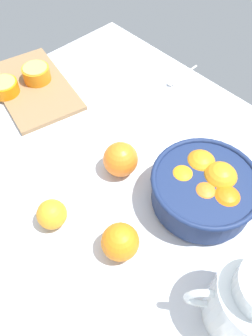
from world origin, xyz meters
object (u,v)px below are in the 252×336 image
object	(u,v)px
juice_pitcher	(250,304)
cutting_board	(33,87)
orange_half_2	(37,72)
loose_orange_2	(120,242)
loose_orange_1	(121,159)
orange_half_1	(36,74)
orange_half_0	(4,87)
loose_orange_3	(52,214)
fruit_bowl	(204,188)
spoon	(178,78)

from	to	relation	value
juice_pitcher	cutting_board	size ratio (longest dim) A/B	0.58
orange_half_2	loose_orange_2	size ratio (longest dim) A/B	0.88
cutting_board	loose_orange_2	bearing A→B (deg)	-15.48
loose_orange_1	orange_half_1	bearing A→B (deg)	174.50
orange_half_0	loose_orange_3	size ratio (longest dim) A/B	1.23
orange_half_2	cutting_board	bearing A→B (deg)	-58.25
loose_orange_1	fruit_bowl	bearing A→B (deg)	21.02
orange_half_2	loose_orange_3	distance (cm)	49.08
juice_pitcher	loose_orange_1	bearing A→B (deg)	170.70
fruit_bowl	loose_orange_2	xyz separation A→B (cm)	(-3.70, -21.11, -1.36)
loose_orange_2	juice_pitcher	bearing A→B (deg)	17.23
loose_orange_2	spoon	world-z (taller)	loose_orange_2
cutting_board	spoon	xyz separation A→B (cm)	(26.32, 34.42, -0.17)
juice_pitcher	cutting_board	world-z (taller)	juice_pitcher
cutting_board	orange_half_1	size ratio (longest dim) A/B	4.07
spoon	juice_pitcher	bearing A→B (deg)	-38.69
orange_half_1	loose_orange_1	distance (cm)	41.04
cutting_board	loose_orange_2	world-z (taller)	loose_orange_2
fruit_bowl	loose_orange_3	size ratio (longest dim) A/B	3.61
orange_half_2	loose_orange_1	bearing A→B (deg)	-6.59
juice_pitcher	loose_orange_1	xyz separation A→B (cm)	(-39.20, 6.42, -2.88)
orange_half_2	fruit_bowl	bearing A→B (deg)	2.23
orange_half_0	orange_half_1	distance (cm)	10.06
cutting_board	orange_half_1	xyz separation A→B (cm)	(-1.19, 2.70, 2.80)
orange_half_0	loose_orange_1	xyz separation A→B (cm)	(42.36, 6.00, 1.06)
cutting_board	orange_half_1	bearing A→B (deg)	113.80
fruit_bowl	loose_orange_2	bearing A→B (deg)	-99.95
fruit_bowl	orange_half_2	distance (cm)	60.73
fruit_bowl	orange_half_0	distance (cm)	62.56
fruit_bowl	juice_pitcher	xyz separation A→B (cm)	(20.46, -13.62, 1.81)
loose_orange_2	orange_half_2	bearing A→B (deg)	161.77
orange_half_2	loose_orange_1	size ratio (longest dim) A/B	0.82
orange_half_0	loose_orange_2	distance (cm)	57.96
cutting_board	loose_orange_3	xyz separation A→B (cm)	(40.07, -21.29, 2.62)
loose_orange_1	loose_orange_2	world-z (taller)	loose_orange_1
orange_half_1	orange_half_2	distance (cm)	1.51
orange_half_1	spoon	world-z (taller)	orange_half_1
orange_half_1	loose_orange_1	world-z (taller)	loose_orange_1
juice_pitcher	orange_half_2	distance (cm)	81.97
orange_half_0	loose_orange_2	world-z (taller)	loose_orange_2
loose_orange_1	loose_orange_3	xyz separation A→B (cm)	(0.42, -20.05, -0.90)
fruit_bowl	orange_half_1	xyz separation A→B (cm)	(-59.59, -3.27, -1.81)
fruit_bowl	loose_orange_3	world-z (taller)	fruit_bowl
cutting_board	loose_orange_1	size ratio (longest dim) A/B	3.93
orange_half_0	loose_orange_3	world-z (taller)	loose_orange_3
orange_half_1	orange_half_2	size ratio (longest dim) A/B	1.18
orange_half_1	loose_orange_3	world-z (taller)	loose_orange_3
fruit_bowl	juice_pitcher	bearing A→B (deg)	-33.66
orange_half_1	loose_orange_3	xyz separation A→B (cm)	(41.26, -23.99, -0.17)
fruit_bowl	orange_half_1	distance (cm)	59.71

